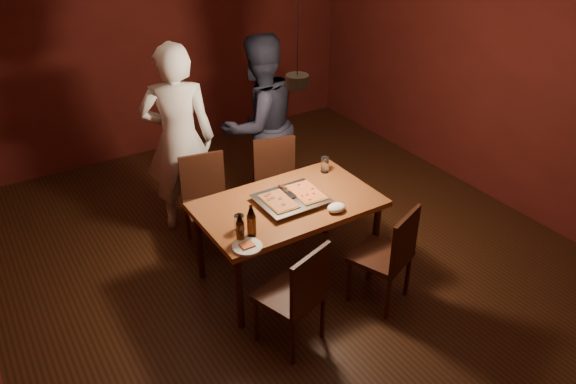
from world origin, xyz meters
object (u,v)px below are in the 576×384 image
chair_far_right (277,175)px  chair_near_left (299,289)px  pizza_tray (291,200)px  diner_dark (260,125)px  dining_table (288,210)px  beer_bottle_a (240,227)px  chair_near_right (391,249)px  plate_slice (247,246)px  chair_far_left (206,193)px  beer_bottle_b (251,221)px  pendant_lamp (297,80)px  diner_white (179,140)px

chair_far_right → chair_near_left: size_ratio=0.98×
pizza_tray → diner_dark: bearing=71.0°
dining_table → beer_bottle_a: size_ratio=6.45×
chair_near_left → chair_near_right: bearing=-17.0°
plate_slice → diner_dark: size_ratio=0.12×
chair_near_left → chair_far_left: bearing=71.8°
pizza_tray → diner_dark: size_ratio=0.30×
beer_bottle_b → pendant_lamp: bearing=28.6°
dining_table → diner_dark: diner_dark is taller
beer_bottle_a → beer_bottle_b: 0.10m
chair_near_right → beer_bottle_a: beer_bottle_a is taller
beer_bottle_a → pendant_lamp: (0.72, 0.34, 0.89)m
pendant_lamp → diner_dark: bearing=76.0°
chair_near_left → diner_white: (-0.05, 2.00, 0.40)m
chair_near_right → pendant_lamp: bearing=92.4°
chair_near_left → diner_dark: 2.14m
beer_bottle_a → diner_white: size_ratio=0.12×
pizza_tray → diner_white: size_ratio=0.29×
chair_far_left → beer_bottle_a: beer_bottle_a is taller
beer_bottle_b → pendant_lamp: size_ratio=0.24×
beer_bottle_b → diner_dark: (0.89, 1.45, 0.03)m
dining_table → chair_near_left: bearing=-116.9°
dining_table → diner_white: bearing=109.2°
pizza_tray → beer_bottle_b: beer_bottle_b is taller
chair_far_right → pizza_tray: 0.90m
diner_white → chair_far_left: bearing=121.3°
dining_table → chair_near_right: chair_near_right is taller
chair_far_right → diner_white: (-0.80, 0.46, 0.40)m
dining_table → chair_far_right: bearing=64.9°
diner_dark → beer_bottle_a: bearing=47.6°
diner_white → chair_far_right: bearing=173.0°
dining_table → diner_white: (-0.43, 1.25, 0.26)m
pizza_tray → chair_near_right: bearing=-57.9°
chair_far_right → diner_white: size_ratio=0.28×
chair_far_right → chair_near_right: 1.53m
dining_table → chair_far_left: size_ratio=3.06×
beer_bottle_a → chair_far_right: bearing=47.7°
chair_far_left → beer_bottle_a: bearing=89.8°
dining_table → chair_near_right: 0.91m
chair_far_right → diner_dark: size_ratio=0.28×
beer_bottle_b → plate_slice: beer_bottle_b is taller
chair_far_right → chair_far_left: bearing=11.0°
pizza_tray → pendant_lamp: bearing=38.7°
dining_table → diner_dark: 1.28m
chair_far_left → pendant_lamp: 1.53m
diner_dark → pizza_tray: bearing=64.1°
chair_far_right → pizza_tray: chair_far_right is taller
pizza_tray → plate_slice: (-0.61, -0.36, -0.01)m
beer_bottle_b → dining_table: bearing=28.1°
beer_bottle_b → diner_dark: size_ratio=0.14×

